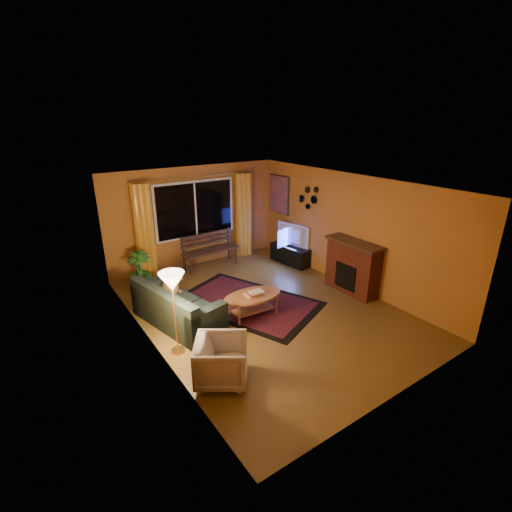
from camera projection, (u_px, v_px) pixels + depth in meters
floor at (264, 310)px, 7.41m from camera, size 4.50×6.00×0.02m
ceiling at (266, 184)px, 6.51m from camera, size 4.50×6.00×0.02m
wall_back at (195, 217)px, 9.28m from camera, size 4.50×0.02×2.50m
wall_left at (147, 279)px, 5.76m from camera, size 0.02×6.00×2.50m
wall_right at (348, 231)px, 8.15m from camera, size 0.02×6.00×2.50m
window at (195, 209)px, 9.15m from camera, size 2.00×0.02×1.30m
curtain_rod at (194, 177)px, 8.83m from camera, size 3.20×0.03×0.03m
curtain_left at (144, 232)px, 8.51m from camera, size 0.36×0.36×2.24m
curtain_right at (243, 215)px, 9.94m from camera, size 0.36×0.36×2.24m
bench at (211, 259)px, 9.41m from camera, size 1.49×0.51×0.44m
potted_plant at (140, 271)px, 8.11m from camera, size 0.63×0.63×0.88m
sofa at (178, 305)px, 6.80m from camera, size 1.19×2.01×0.76m
dog at (170, 285)px, 7.07m from camera, size 0.38×0.45×0.43m
armchair at (221, 359)px, 5.30m from camera, size 0.97×0.98×0.74m
floor_lamp at (175, 314)px, 5.84m from camera, size 0.26×0.26×1.40m
rug at (247, 303)px, 7.66m from camera, size 2.74×3.29×0.02m
coffee_table at (253, 305)px, 7.13m from camera, size 1.27×1.27×0.43m
tv_console at (290, 255)px, 9.64m from camera, size 0.50×1.16×0.47m
television at (291, 236)px, 9.45m from camera, size 0.34×1.00×0.57m
fireplace at (353, 268)px, 7.98m from camera, size 0.40×1.20×1.10m
mirror_cluster at (308, 196)px, 8.93m from camera, size 0.06×0.60×0.56m
painting at (279, 194)px, 9.88m from camera, size 0.04×0.76×0.96m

